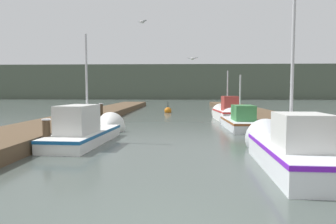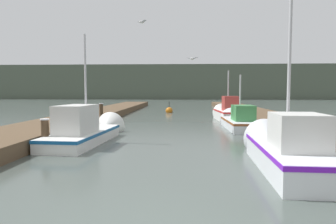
{
  "view_description": "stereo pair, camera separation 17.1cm",
  "coord_description": "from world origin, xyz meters",
  "views": [
    {
      "loc": [
        0.26,
        -3.65,
        1.94
      ],
      "look_at": [
        -0.37,
        12.43,
        0.79
      ],
      "focal_mm": 32.0,
      "sensor_mm": 36.0,
      "label": 1
    },
    {
      "loc": [
        0.43,
        -3.64,
        1.94
      ],
      "look_at": [
        -0.37,
        12.43,
        0.79
      ],
      "focal_mm": 32.0,
      "sensor_mm": 36.0,
      "label": 2
    }
  ],
  "objects": [
    {
      "name": "dock_left",
      "position": [
        -5.68,
        16.0,
        0.23
      ],
      "size": [
        2.92,
        40.0,
        0.47
      ],
      "color": "brown",
      "rests_on": "ground_plane"
    },
    {
      "name": "fishing_boat_0",
      "position": [
        3.06,
        4.17,
        0.45
      ],
      "size": [
        1.67,
        5.06,
        4.91
      ],
      "rotation": [
        0.0,
        0.0,
        -0.05
      ],
      "color": "silver",
      "rests_on": "ground_plane"
    },
    {
      "name": "distant_shore_ridge",
      "position": [
        0.0,
        70.22,
        3.87
      ],
      "size": [
        120.0,
        16.0,
        7.74
      ],
      "color": "#4C5647",
      "rests_on": "ground_plane"
    },
    {
      "name": "dock_right",
      "position": [
        5.68,
        16.0,
        0.23
      ],
      "size": [
        2.92,
        40.0,
        0.47
      ],
      "color": "brown",
      "rests_on": "ground_plane"
    },
    {
      "name": "mooring_piling_1",
      "position": [
        4.11,
        6.99,
        0.5
      ],
      "size": [
        0.31,
        0.31,
        0.99
      ],
      "color": "#473523",
      "rests_on": "ground_plane"
    },
    {
      "name": "channel_buoy",
      "position": [
        -0.77,
        22.67,
        0.18
      ],
      "size": [
        0.62,
        0.62,
        1.12
      ],
      "color": "#BF6513",
      "rests_on": "ground_plane"
    },
    {
      "name": "mooring_piling_0",
      "position": [
        -4.07,
        5.85,
        0.52
      ],
      "size": [
        0.28,
        0.28,
        1.02
      ],
      "color": "#473523",
      "rests_on": "ground_plane"
    },
    {
      "name": "seagull_lead",
      "position": [
        -1.51,
        10.58,
        5.16
      ],
      "size": [
        0.49,
        0.46,
        0.12
      ],
      "rotation": [
        0.0,
        0.0,
        5.55
      ],
      "color": "white"
    },
    {
      "name": "seagull_1",
      "position": [
        0.89,
        11.57,
        3.54
      ],
      "size": [
        0.55,
        0.34,
        0.12
      ],
      "rotation": [
        0.0,
        0.0,
        5.85
      ],
      "color": "white"
    },
    {
      "name": "fishing_boat_1",
      "position": [
        -3.21,
        7.8,
        0.42
      ],
      "size": [
        1.82,
        5.61,
        4.51
      ],
      "rotation": [
        0.0,
        0.0,
        -0.07
      ],
      "color": "silver",
      "rests_on": "ground_plane"
    },
    {
      "name": "mooring_piling_2",
      "position": [
        -4.07,
        12.64,
        0.63
      ],
      "size": [
        0.24,
        0.24,
        1.25
      ],
      "color": "#473523",
      "rests_on": "ground_plane"
    },
    {
      "name": "fishing_boat_2",
      "position": [
        3.37,
        12.12,
        0.37
      ],
      "size": [
        1.53,
        4.71,
        3.2
      ],
      "rotation": [
        0.0,
        0.0,
        0.01
      ],
      "color": "silver",
      "rests_on": "ground_plane"
    },
    {
      "name": "fishing_boat_3",
      "position": [
        3.39,
        16.21,
        0.48
      ],
      "size": [
        1.62,
        4.55,
        3.56
      ],
      "rotation": [
        0.0,
        0.0,
        0.06
      ],
      "color": "silver",
      "rests_on": "ground_plane"
    }
  ]
}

